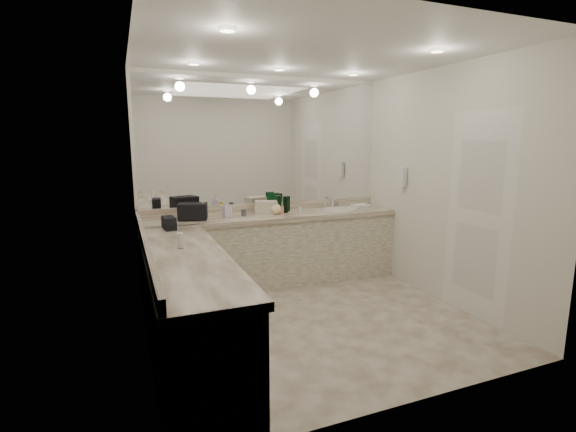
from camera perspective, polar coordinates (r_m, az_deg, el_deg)
name	(u,v)px	position (r m, az deg, el deg)	size (l,w,h in m)	color
floor	(313,319)	(4.40, 3.46, -13.91)	(3.20, 3.20, 0.00)	#BEB5A5
ceiling	(316,52)	(4.09, 3.88, 21.53)	(3.20, 3.20, 0.00)	white
wall_back	(265,180)	(5.43, -3.23, 4.98)	(3.20, 0.02, 2.60)	silver
wall_left	(140,202)	(3.65, -19.62, 1.79)	(0.02, 3.00, 2.60)	silver
wall_right	(445,186)	(4.95, 20.66, 3.81)	(0.02, 3.00, 2.60)	silver
vanity_back_base	(273,251)	(5.30, -2.08, -4.81)	(3.20, 0.60, 0.84)	beige
vanity_back_top	(273,216)	(5.19, -2.08, -0.04)	(3.20, 0.64, 0.06)	beige
vanity_left_base	(187,311)	(3.62, -13.68, -12.47)	(0.60, 2.40, 0.84)	beige
vanity_left_top	(186,258)	(3.47, -13.83, -5.58)	(0.64, 2.42, 0.06)	beige
backsplash_back	(265,207)	(5.45, -3.12, 1.29)	(3.20, 0.04, 0.10)	beige
backsplash_left	(145,243)	(3.72, -18.99, -3.53)	(0.04, 3.00, 0.10)	beige
mirror_back	(264,143)	(5.39, -3.24, 10.00)	(3.12, 0.01, 1.55)	white
mirror_left	(137,144)	(3.62, -19.89, 9.26)	(0.01, 2.92, 1.55)	white
sink	(340,210)	(5.59, 7.08, 0.88)	(0.44, 0.44, 0.03)	white
faucet	(332,202)	(5.76, 6.09, 1.94)	(0.24, 0.16, 0.14)	silver
wall_phone	(402,177)	(5.45, 15.36, 5.17)	(0.06, 0.10, 0.24)	white
door	(478,216)	(4.62, 24.52, -0.01)	(0.02, 0.82, 2.10)	white
black_toiletry_bag	(193,212)	(4.91, -12.90, 0.54)	(0.32, 0.20, 0.18)	black
black_bag_spill	(169,223)	(4.47, -15.97, -0.89)	(0.11, 0.24, 0.13)	black
cream_cosmetic_case	(266,207)	(5.24, -3.00, 1.24)	(0.27, 0.17, 0.16)	beige
hand_towel	(361,206)	(5.79, 9.89, 1.39)	(0.23, 0.15, 0.04)	white
lotion_left	(180,241)	(3.65, -14.53, -3.31)	(0.06, 0.06, 0.13)	white
soap_bottle_a	(203,211)	(4.93, -11.49, 0.71)	(0.08, 0.08, 0.20)	white
soap_bottle_b	(227,209)	(4.99, -8.37, 0.92)	(0.09, 0.09, 0.20)	silver
soap_bottle_c	(276,207)	(5.18, -1.66, 1.25)	(0.14, 0.14, 0.18)	beige
green_bottle_0	(287,203)	(5.41, -0.07, 1.74)	(0.07, 0.07, 0.19)	#0F4E28
green_bottle_1	(286,205)	(5.27, -0.32, 1.57)	(0.07, 0.07, 0.20)	#0F4E28
green_bottle_2	(279,204)	(5.31, -1.30, 1.68)	(0.07, 0.07, 0.21)	#0F4E28
green_bottle_3	(287,203)	(5.40, -0.07, 1.73)	(0.07, 0.07, 0.19)	#0F4E28
green_bottle_4	(285,204)	(5.36, -0.35, 1.70)	(0.07, 0.07, 0.20)	#0F4E28
amenity_bottle_0	(282,210)	(5.17, -0.83, 0.81)	(0.04, 0.04, 0.10)	#E57F66
amenity_bottle_1	(227,210)	(5.17, -8.30, 0.84)	(0.05, 0.05, 0.12)	#F2D84C
amenity_bottle_2	(244,213)	(5.06, -6.07, 0.47)	(0.06, 0.06, 0.08)	#3F3F4C
amenity_bottle_3	(278,208)	(5.31, -1.43, 1.04)	(0.04, 0.04, 0.09)	silver
amenity_bottle_4	(300,210)	(5.29, 1.61, 0.88)	(0.05, 0.05, 0.07)	silver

